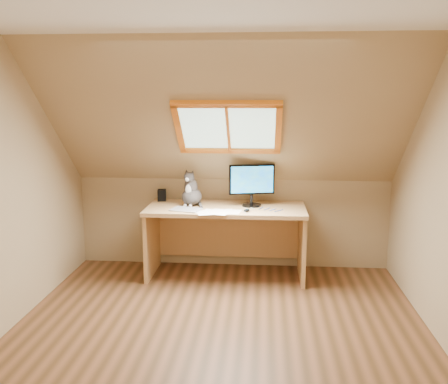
# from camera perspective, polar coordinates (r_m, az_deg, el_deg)

# --- Properties ---
(ground) EXTENTS (3.50, 3.50, 0.00)m
(ground) POSITION_cam_1_polar(r_m,az_deg,el_deg) (4.24, -0.62, -16.01)
(ground) COLOR brown
(ground) RESTS_ON ground
(room_shell) EXTENTS (3.52, 3.52, 2.41)m
(room_shell) POSITION_cam_1_polar(r_m,az_deg,el_deg) (3.72, -0.80, 3.35)
(room_shell) COLOR tan
(room_shell) RESTS_ON ground
(desk) EXTENTS (1.68, 0.73, 0.77)m
(desk) POSITION_cam_1_polar(r_m,az_deg,el_deg) (5.41, 0.29, -3.92)
(desk) COLOR tan
(desk) RESTS_ON ground
(monitor) EXTENTS (0.48, 0.21, 0.45)m
(monitor) POSITION_cam_1_polar(r_m,az_deg,el_deg) (5.28, 3.19, 1.12)
(monitor) COLOR black
(monitor) RESTS_ON desk
(cat) EXTENTS (0.28, 0.31, 0.40)m
(cat) POSITION_cam_1_polar(r_m,az_deg,el_deg) (5.35, -3.77, -0.04)
(cat) COLOR #4B4643
(cat) RESTS_ON desk
(desk_speaker) EXTENTS (0.10, 0.10, 0.13)m
(desk_speaker) POSITION_cam_1_polar(r_m,az_deg,el_deg) (5.62, -7.11, -0.36)
(desk_speaker) COLOR black
(desk_speaker) RESTS_ON desk
(graphics_tablet) EXTENTS (0.35, 0.29, 0.01)m
(graphics_tablet) POSITION_cam_1_polar(r_m,az_deg,el_deg) (5.15, -4.35, -2.02)
(graphics_tablet) COLOR #B2B2B7
(graphics_tablet) RESTS_ON desk
(mouse) EXTENTS (0.09, 0.11, 0.03)m
(mouse) POSITION_cam_1_polar(r_m,az_deg,el_deg) (5.06, 2.61, -2.12)
(mouse) COLOR black
(mouse) RESTS_ON desk
(papers) EXTENTS (0.35, 0.30, 0.01)m
(papers) POSITION_cam_1_polar(r_m,az_deg,el_deg) (5.04, -0.30, -2.31)
(papers) COLOR white
(papers) RESTS_ON desk
(cables) EXTENTS (0.51, 0.26, 0.01)m
(cables) POSITION_cam_1_polar(r_m,az_deg,el_deg) (5.16, 4.21, -2.02)
(cables) COLOR silver
(cables) RESTS_ON desk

